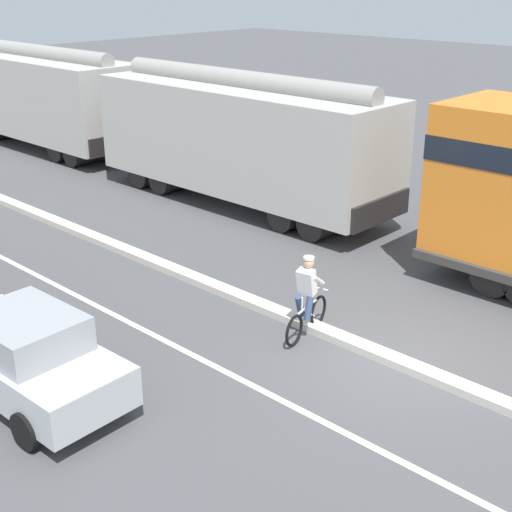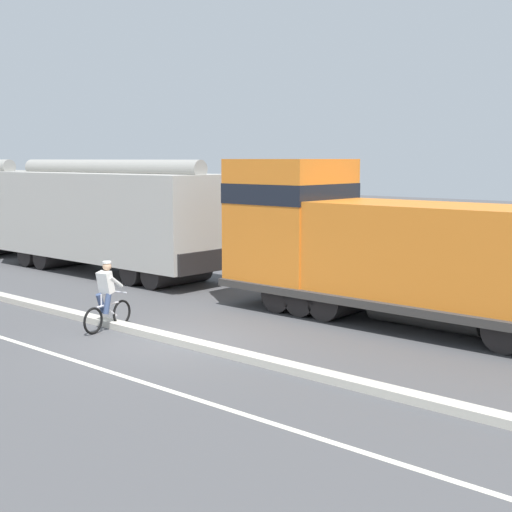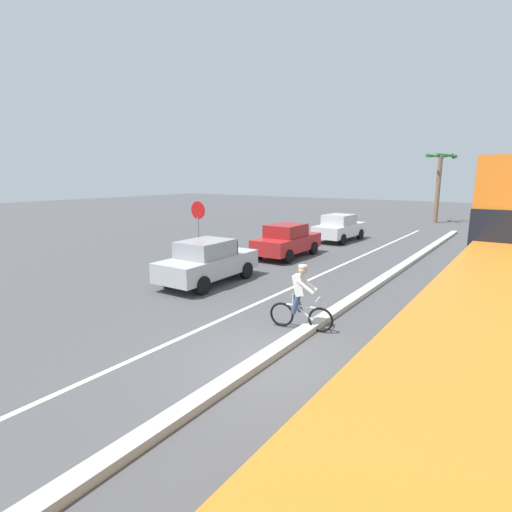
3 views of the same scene
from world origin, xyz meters
name	(u,v)px [view 3 (image 3 of 3)]	position (x,y,z in m)	size (l,w,h in m)	color
ground_plane	(265,360)	(0.00, 0.00, 0.00)	(120.00, 120.00, 0.00)	#4C4C4F
median_curb	(364,292)	(0.00, 6.00, 0.08)	(0.36, 36.00, 0.16)	beige
lane_stripe	(301,284)	(-2.40, 6.00, 0.00)	(0.14, 36.00, 0.01)	silver
parked_car_silver	(208,261)	(-5.32, 4.13, 0.82)	(1.94, 4.25, 1.62)	#B7BABF
parked_car_red	(287,240)	(-5.41, 10.05, 0.82)	(1.89, 4.23, 1.62)	red
parked_car_white	(339,228)	(-5.29, 16.17, 0.82)	(1.94, 4.25, 1.62)	silver
cyclist	(301,299)	(-0.27, 2.04, 0.82)	(1.69, 0.55, 1.71)	black
stop_sign	(198,221)	(-7.32, 5.81, 2.02)	(0.76, 0.08, 2.88)	gray
palm_tree_near	(440,169)	(-2.46, 29.95, 4.50)	(2.74, 2.79, 5.90)	#846647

